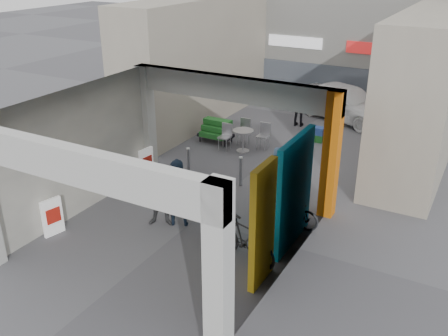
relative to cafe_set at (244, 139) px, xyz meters
The scene contains 21 objects.
ground 5.53m from the cafe_set, 76.85° to the right, with size 90.00×90.00×0.00m, color #55555A.
arcade_canopy 6.74m from the cafe_set, 73.84° to the right, with size 6.40×6.45×6.40m.
far_building 9.44m from the cafe_set, 81.71° to the left, with size 18.00×4.08×8.00m.
plaza_bldg_left 4.44m from the cafe_set, 146.79° to the left, with size 2.00×9.00×5.00m, color #A39B87.
plaza_bldg_right 6.51m from the cafe_set, 20.26° to the left, with size 2.00×9.00×5.00m, color #A39B87.
bollard_left 3.16m from the cafe_set, 96.92° to the right, with size 0.09×0.09×0.97m, color gray.
bollard_center 3.21m from the cafe_set, 64.86° to the right, with size 0.09×0.09×0.93m, color gray.
bollard_right 4.23m from the cafe_set, 48.21° to the right, with size 0.09×0.09×0.94m, color gray.
advert_board_near 7.91m from the cafe_set, 100.86° to the right, with size 0.21×0.55×1.00m.
advert_board_far 4.13m from the cafe_set, 111.15° to the right, with size 0.16×0.56×1.00m.
cafe_set is the anchor object (origin of this frame).
produce_stand 1.19m from the cafe_set, behind, with size 1.29×0.70×0.85m.
crate_stack 2.90m from the cafe_set, 42.11° to the left, with size 0.45×0.35×0.56m.
border_collie 6.43m from the cafe_set, 71.46° to the right, with size 0.21×0.42×0.58m.
man_with_dog 5.93m from the cafe_set, 80.01° to the right, with size 0.69×0.45×1.88m, color black.
man_back_turned 6.07m from the cafe_set, 83.60° to the right, with size 0.81×0.63×1.66m, color #404042.
man_elderly 4.79m from the cafe_set, 51.33° to the right, with size 0.90×0.58×1.84m, color #5579A6.
man_crates 3.44m from the cafe_set, 75.02° to the left, with size 0.98×0.41×1.67m, color black.
bicycle_front 5.67m from the cafe_set, 51.19° to the right, with size 0.59×1.69×0.89m, color black.
bicycle_rear 7.22m from the cafe_set, 62.90° to the right, with size 0.51×1.81×1.09m, color black.
white_van 5.54m from the cafe_set, 65.48° to the left, with size 1.82×4.53×1.54m, color white.
Camera 1 is at (6.39, -9.94, 6.72)m, focal length 40.00 mm.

